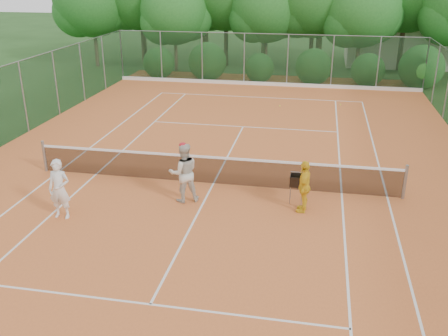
# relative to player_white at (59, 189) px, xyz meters

# --- Properties ---
(ground) EXTENTS (120.00, 120.00, 0.00)m
(ground) POSITION_rel_player_white_xyz_m (3.71, 3.07, -0.88)
(ground) COLOR #204418
(ground) RESTS_ON ground
(clay_court) EXTENTS (18.00, 36.00, 0.02)m
(clay_court) POSITION_rel_player_white_xyz_m (3.71, 3.07, -0.87)
(clay_court) COLOR orange
(clay_court) RESTS_ON ground
(club_building) EXTENTS (8.00, 5.00, 3.00)m
(club_building) POSITION_rel_player_white_xyz_m (12.71, 27.07, 0.62)
(club_building) COLOR beige
(club_building) RESTS_ON ground
(tennis_net) EXTENTS (11.97, 0.10, 1.10)m
(tennis_net) POSITION_rel_player_white_xyz_m (3.71, 3.07, -0.35)
(tennis_net) COLOR gray
(tennis_net) RESTS_ON clay_court
(player_white) EXTENTS (0.64, 0.42, 1.73)m
(player_white) POSITION_rel_player_white_xyz_m (0.00, 0.00, 0.00)
(player_white) COLOR silver
(player_white) RESTS_ON clay_court
(player_center_grp) EXTENTS (1.10, 1.00, 1.86)m
(player_center_grp) POSITION_rel_player_white_xyz_m (3.11, 1.69, 0.06)
(player_center_grp) COLOR beige
(player_center_grp) RESTS_ON clay_court
(player_yellow) EXTENTS (0.48, 0.94, 1.55)m
(player_yellow) POSITION_rel_player_white_xyz_m (6.68, 1.66, -0.09)
(player_yellow) COLOR yellow
(player_yellow) RESTS_ON clay_court
(ball_hopper) EXTENTS (0.38, 0.38, 0.88)m
(ball_hopper) POSITION_rel_player_white_xyz_m (6.44, 2.20, -0.17)
(ball_hopper) COLOR gray
(ball_hopper) RESTS_ON clay_court
(stray_ball_a) EXTENTS (0.07, 0.07, 0.07)m
(stray_ball_a) POSITION_rel_player_white_xyz_m (-0.37, 13.32, -0.83)
(stray_ball_a) COLOR #E1ED37
(stray_ball_a) RESTS_ON clay_court
(stray_ball_b) EXTENTS (0.07, 0.07, 0.07)m
(stray_ball_b) POSITION_rel_player_white_xyz_m (5.02, 13.26, -0.83)
(stray_ball_b) COLOR #DEEC37
(stray_ball_b) RESTS_ON clay_court
(stray_ball_c) EXTENTS (0.07, 0.07, 0.07)m
(stray_ball_c) POSITION_rel_player_white_xyz_m (8.06, 14.11, -0.83)
(stray_ball_c) COLOR yellow
(stray_ball_c) RESTS_ON clay_court
(court_markings) EXTENTS (11.03, 23.83, 0.01)m
(court_markings) POSITION_rel_player_white_xyz_m (3.71, 3.07, -0.86)
(court_markings) COLOR white
(court_markings) RESTS_ON clay_court
(fence_back) EXTENTS (18.07, 0.07, 3.00)m
(fence_back) POSITION_rel_player_white_xyz_m (3.71, 18.07, 0.64)
(fence_back) COLOR #19381E
(fence_back) RESTS_ON clay_court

